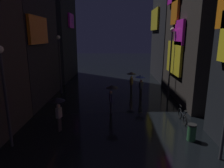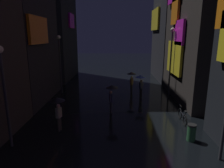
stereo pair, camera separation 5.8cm
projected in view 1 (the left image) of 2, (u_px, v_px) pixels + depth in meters
building_left_mid at (18, 11)px, 15.74m from camera, size 4.25×7.13×14.78m
building_right_mid at (202, 29)px, 16.59m from camera, size 4.25×8.65×12.02m
pedestrian_far_right_blue at (141, 80)px, 17.55m from camera, size 0.90×0.90×2.12m
pedestrian_near_crossing_black at (112, 91)px, 14.01m from camera, size 0.90×0.90×2.12m
pedestrian_midstreet_centre_black at (58, 105)px, 11.24m from camera, size 0.90×0.90×2.12m
pedestrian_foreground_right_black at (131, 77)px, 19.06m from camera, size 0.90×0.90×2.12m
bicycle_parked_at_storefront at (183, 116)px, 12.91m from camera, size 0.14×1.82×0.96m
streetlamp_left_far at (60, 58)px, 18.74m from camera, size 0.36×0.36×5.50m
streetlamp_left_near at (4, 85)px, 9.37m from camera, size 0.36×0.36×5.04m
streetlamp_right_far at (171, 56)px, 17.15m from camera, size 0.36×0.36×6.13m
trash_bin at (192, 132)px, 10.59m from camera, size 0.46×0.46×0.93m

